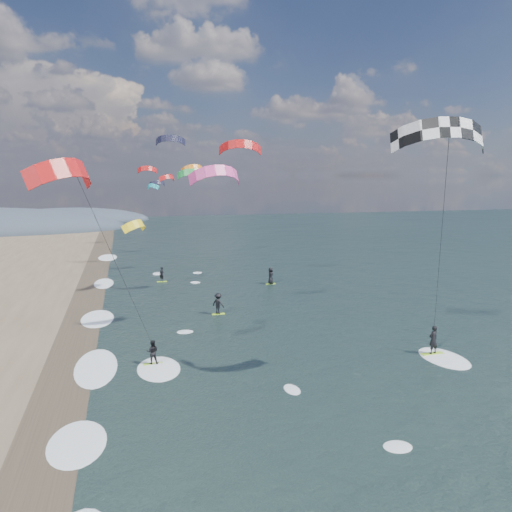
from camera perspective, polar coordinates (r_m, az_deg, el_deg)
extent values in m
plane|color=black|center=(21.15, 12.07, -24.35)|extent=(260.00, 260.00, 0.00)
cube|color=#382D23|center=(28.36, -21.76, -15.67)|extent=(3.00, 240.00, 0.00)
ellipsoid|color=#3D4756|center=(136.80, -20.53, 3.73)|extent=(40.00, 18.00, 7.00)
cube|color=#A4E228|center=(35.36, 19.52, -10.49)|extent=(1.53, 0.46, 0.07)
imported|color=black|center=(35.05, 19.61, -8.99)|extent=(0.77, 0.60, 1.88)
ellipsoid|color=white|center=(34.92, 20.68, -10.86)|extent=(2.60, 4.20, 0.12)
cylinder|color=black|center=(30.07, 20.33, 0.93)|extent=(0.02, 0.02, 14.52)
cube|color=#A4E228|center=(32.38, -11.70, -11.99)|extent=(1.19, 0.37, 0.06)
imported|color=black|center=(32.11, -11.75, -10.68)|extent=(0.81, 0.68, 1.52)
ellipsoid|color=white|center=(31.66, -11.06, -12.52)|extent=(2.60, 4.20, 0.12)
cylinder|color=black|center=(27.66, -15.42, -1.51)|extent=(0.02, 0.02, 12.74)
cube|color=#A4E228|center=(42.65, -4.33, -6.61)|extent=(1.10, 0.35, 0.05)
imported|color=black|center=(42.41, -4.34, -5.43)|extent=(1.26, 1.29, 1.78)
cube|color=#A4E228|center=(54.16, 1.68, -3.18)|extent=(1.10, 0.35, 0.05)
imported|color=black|center=(53.97, 1.68, -2.24)|extent=(0.58, 0.88, 1.77)
cube|color=#A4E228|center=(56.20, -10.70, -2.88)|extent=(1.10, 0.35, 0.05)
imported|color=black|center=(56.04, -10.73, -2.05)|extent=(0.68, 0.69, 1.61)
ellipsoid|color=white|center=(24.66, -19.98, -19.51)|extent=(2.40, 5.40, 0.11)
ellipsoid|color=white|center=(32.84, -18.60, -12.03)|extent=(2.40, 5.40, 0.11)
ellipsoid|color=white|center=(43.28, -17.68, -6.83)|extent=(2.40, 5.40, 0.11)
ellipsoid|color=white|center=(56.87, -17.02, -3.01)|extent=(2.40, 5.40, 0.11)
ellipsoid|color=white|center=(74.56, -16.53, -0.16)|extent=(2.40, 5.40, 0.11)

